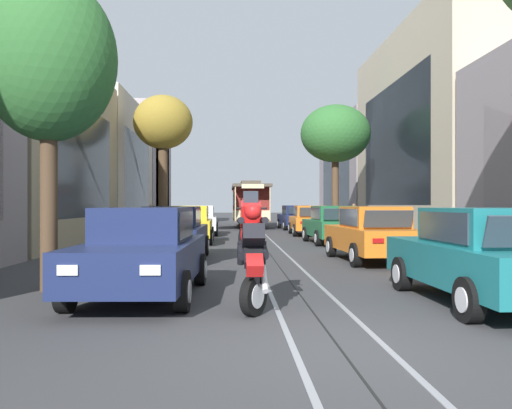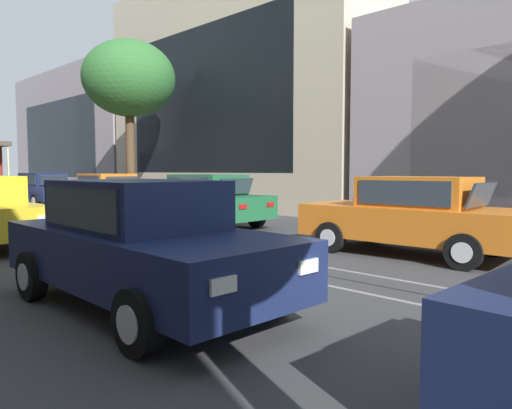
% 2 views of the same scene
% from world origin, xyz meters
% --- Properties ---
extents(ground_plane, '(160.00, 160.00, 0.00)m').
position_xyz_m(ground_plane, '(0.00, 18.24, 0.00)').
color(ground_plane, '#38383A').
extents(trolley_track_rails, '(1.14, 53.60, 0.01)m').
position_xyz_m(trolley_track_rails, '(0.00, 20.80, 0.00)').
color(trolley_track_rails, gray).
rests_on(trolley_track_rails, ground).
extents(building_facade_right, '(4.50, 45.30, 10.70)m').
position_xyz_m(building_facade_right, '(9.40, 21.87, 4.46)').
color(building_facade_right, gray).
rests_on(building_facade_right, ground).
extents(parked_car_navy_second_left, '(2.05, 4.38, 1.58)m').
position_xyz_m(parked_car_navy_second_left, '(-3.01, 9.41, 0.80)').
color(parked_car_navy_second_left, '#19234C').
rests_on(parked_car_navy_second_left, ground).
extents(parked_car_orange_second_right, '(2.15, 4.42, 1.58)m').
position_xyz_m(parked_car_orange_second_right, '(2.79, 8.69, 0.80)').
color(parked_car_orange_second_right, orange).
rests_on(parked_car_orange_second_right, ground).
extents(parked_car_green_mid_right, '(2.11, 4.41, 1.58)m').
position_xyz_m(parked_car_green_mid_right, '(2.94, 15.41, 0.80)').
color(parked_car_green_mid_right, '#1E6038').
rests_on(parked_car_green_mid_right, ground).
extents(parked_car_orange_fourth_right, '(2.08, 4.39, 1.58)m').
position_xyz_m(parked_car_orange_fourth_right, '(2.86, 21.41, 0.80)').
color(parked_car_orange_fourth_right, orange).
rests_on(parked_car_orange_fourth_right, ground).
extents(parked_car_navy_fifth_right, '(2.15, 4.42, 1.58)m').
position_xyz_m(parked_car_navy_fifth_right, '(2.89, 27.77, 0.80)').
color(parked_car_navy_fifth_right, '#19234C').
rests_on(parked_car_navy_fifth_right, ground).
extents(street_tree_kerb_right_second, '(3.84, 3.84, 7.14)m').
position_xyz_m(street_tree_kerb_right_second, '(4.43, 22.16, 5.51)').
color(street_tree_kerb_right_second, '#4C3826').
rests_on(street_tree_kerb_right_second, ground).
extents(pedestrian_on_left_pavement, '(0.55, 0.41, 1.70)m').
position_xyz_m(pedestrian_on_left_pavement, '(6.07, 24.74, 0.96)').
color(pedestrian_on_left_pavement, '#4C4233').
rests_on(pedestrian_on_left_pavement, ground).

